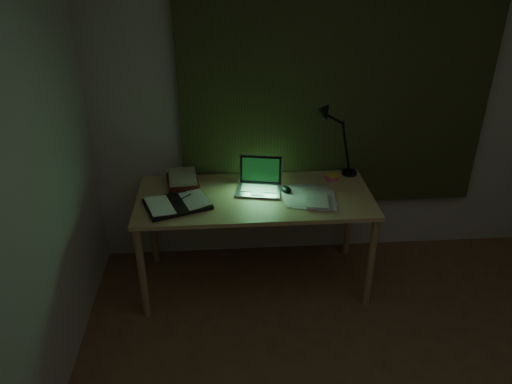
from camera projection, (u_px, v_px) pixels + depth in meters
wall_back at (334, 100)px, 3.55m from camera, size 3.50×0.00×2.50m
curtain at (338, 73)px, 3.42m from camera, size 2.20×0.06×2.00m
desk at (255, 240)px, 3.56m from camera, size 1.60×0.70×0.73m
laptop at (259, 178)px, 3.38m from camera, size 0.36×0.39×0.22m
open_textbook at (177, 203)px, 3.25m from camera, size 0.48×0.41×0.03m
book_stack at (182, 181)px, 3.47m from camera, size 0.25×0.28×0.10m
loose_papers at (309, 200)px, 3.31m from camera, size 0.39×0.40×0.02m
mouse at (286, 189)px, 3.42m from camera, size 0.09×0.11×0.04m
sticky_yellow at (334, 177)px, 3.62m from camera, size 0.09×0.09×0.02m
sticky_pink at (332, 178)px, 3.59m from camera, size 0.10×0.10×0.02m
desk_lamp at (353, 136)px, 3.53m from camera, size 0.45×0.38×0.59m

